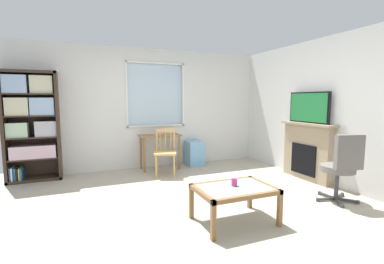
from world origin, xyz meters
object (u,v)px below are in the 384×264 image
Objects in this scene: office_chair at (342,165)px; sippy_cup at (234,182)px; desk_under_window at (160,141)px; fireplace at (307,151)px; tv at (309,107)px; wooden_chair at (165,152)px; coffee_table at (234,192)px; bookshelf at (31,121)px; plastic_drawer_unit at (194,153)px.

sippy_cup is at bearing 177.21° from office_chair.
office_chair is at bearing -2.79° from sippy_cup.
fireplace reaches higher than desk_under_window.
tv is at bearing -37.31° from desk_under_window.
desk_under_window is 0.54m from wooden_chair.
desk_under_window is at bearing 92.21° from coffee_table.
bookshelf is at bearing 130.11° from coffee_table.
fireplace is 2.45m from coffee_table.
desk_under_window is at bearing 122.76° from office_chair.
desk_under_window is at bearing 85.32° from wooden_chair.
tv reaches higher than plastic_drawer_unit.
wooden_chair is at bearing -146.22° from plastic_drawer_unit.
sippy_cup is (-0.67, -2.82, 0.21)m from plastic_drawer_unit.
office_chair reaches higher than wooden_chair.
desk_under_window is (2.35, -0.11, -0.48)m from bookshelf.
fireplace is 1.20m from office_chair.
bookshelf is 1.73× the size of fireplace.
fireplace is 0.80m from tv.
bookshelf is 3.26m from plastic_drawer_unit.
tv is 2.53m from sippy_cup.
plastic_drawer_unit is at bearing 33.78° from wooden_chair.
sippy_cup is (-1.70, 0.08, -0.07)m from office_chair.
sippy_cup is at bearing -154.89° from fireplace.
sippy_cup is at bearing -103.37° from plastic_drawer_unit.
plastic_drawer_unit is at bearing 129.65° from tv.
wooden_chair reaches higher than coffee_table.
desk_under_window is 0.93× the size of coffee_table.
office_chair is at bearing -70.43° from plastic_drawer_unit.
wooden_chair reaches higher than plastic_drawer_unit.
tv reaches higher than office_chair.
office_chair is 11.11× the size of sippy_cup.
bookshelf is 2.47m from wooden_chair.
sippy_cup is at bearing -87.24° from desk_under_window.
plastic_drawer_unit is 2.95m from coffee_table.
desk_under_window is at bearing 92.76° from sippy_cup.
bookshelf is at bearing 158.23° from tv.
fireplace is at bearing 66.64° from office_chair.
bookshelf reaches higher than office_chair.
plastic_drawer_unit is 3.09m from office_chair.
plastic_drawer_unit is 0.48× the size of fireplace.
tv reaches higher than desk_under_window.
fireplace is at bearing -0.00° from tv.
plastic_drawer_unit is (0.80, 0.05, -0.33)m from desk_under_window.
bookshelf is 1.98× the size of office_chair.
bookshelf is at bearing 144.75° from office_chair.
wooden_chair is 10.00× the size of sippy_cup.
plastic_drawer_unit is 0.60× the size of coffee_table.
fireplace reaches higher than wooden_chair.
coffee_table is (2.46, -2.92, -0.71)m from bookshelf.
fireplace is at bearing -21.69° from bookshelf.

